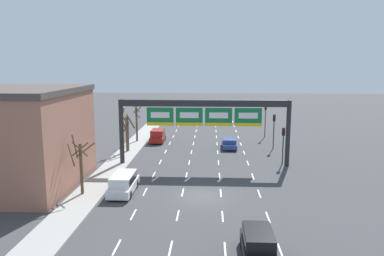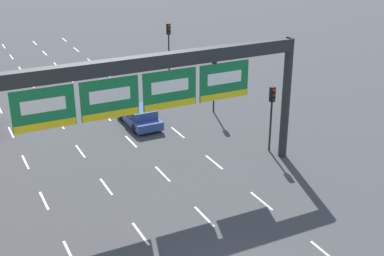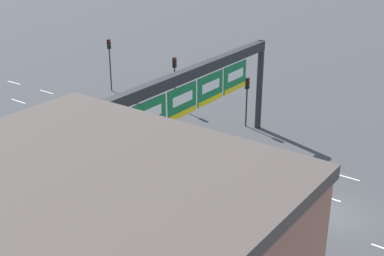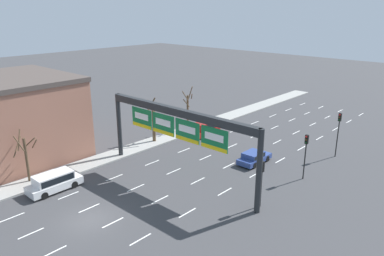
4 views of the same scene
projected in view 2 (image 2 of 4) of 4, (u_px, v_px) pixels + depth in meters
lane_dashes at (120, 162)px, 31.34m from camera, size 10.02×67.00×0.01m
sign_gantry at (138, 85)px, 26.18m from camera, size 18.59×0.70×7.19m
car_blue at (140, 116)px, 36.40m from camera, size 1.86×4.21×1.30m
traffic_light_near_gantry at (169, 41)px, 44.11m from camera, size 0.30×0.35×5.07m
traffic_light_mid_block at (272, 106)px, 31.68m from camera, size 0.30×0.35×4.11m
traffic_light_far_end at (214, 69)px, 37.79m from camera, size 0.30×0.35×4.55m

